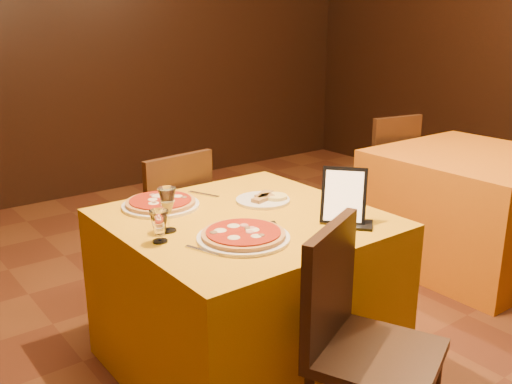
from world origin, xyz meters
TOP-DOWN VIEW (x-y plane):
  - floor at (0.00, 0.00)m, footprint 6.00×7.00m
  - wall_back at (0.00, 3.50)m, footprint 6.00×0.01m
  - main_table at (-0.51, 0.38)m, footprint 1.10×1.10m
  - side_table at (1.40, 0.45)m, footprint 1.10×1.10m
  - chair_main_near at (-0.51, -0.41)m, footprint 0.50×0.50m
  - chair_main_far at (-0.51, 1.18)m, footprint 0.43×0.43m
  - chair_side_far at (1.40, 1.26)m, footprint 0.48×0.48m
  - pizza_near at (-0.67, 0.17)m, footprint 0.37×0.37m
  - pizza_far at (-0.74, 0.73)m, footprint 0.36×0.36m
  - cutlet_dish at (-0.31, 0.50)m, footprint 0.26×0.26m
  - wine_glass at (-0.86, 0.43)m, footprint 0.08×0.08m
  - water_glass at (-0.95, 0.35)m, footprint 0.07×0.07m
  - tablet at (-0.21, 0.07)m, footprint 0.20×0.21m
  - knife at (-0.53, 0.12)m, footprint 0.12×0.22m
  - fork_near at (-0.87, 0.17)m, footprint 0.07×0.16m
  - fork_far at (-0.48, 0.77)m, footprint 0.09×0.17m

SIDE VIEW (x-z plane):
  - floor at x=0.00m, z-range -0.01..0.00m
  - main_table at x=-0.51m, z-range 0.00..0.75m
  - side_table at x=1.40m, z-range 0.00..0.75m
  - chair_main_near at x=-0.51m, z-range 0.00..0.91m
  - chair_main_far at x=-0.51m, z-range 0.00..0.91m
  - chair_side_far at x=1.40m, z-range 0.00..0.91m
  - knife at x=-0.53m, z-range 0.75..0.76m
  - fork_near at x=-0.87m, z-range 0.75..0.76m
  - fork_far at x=-0.48m, z-range 0.75..0.76m
  - cutlet_dish at x=-0.31m, z-range 0.75..0.78m
  - pizza_near at x=-0.67m, z-range 0.75..0.78m
  - pizza_far at x=-0.74m, z-range 0.75..0.78m
  - water_glass at x=-0.95m, z-range 0.75..0.88m
  - wine_glass at x=-0.86m, z-range 0.75..0.94m
  - tablet at x=-0.21m, z-range 0.75..0.99m
  - wall_back at x=0.00m, z-range 0.00..2.80m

